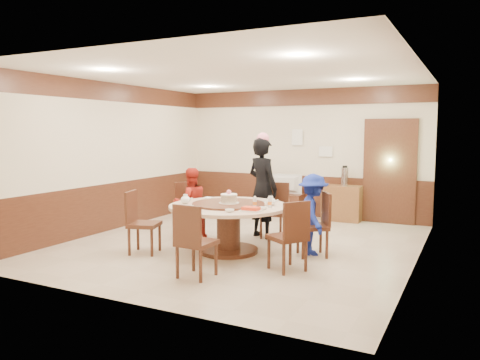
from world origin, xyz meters
The scene contains 29 objects.
room centered at (0.01, 0.01, 1.08)m, with size 6.00×6.04×2.84m.
banquet_table centered at (0.05, -0.57, 0.53)m, with size 1.84×1.84×0.78m.
chair_0 centered at (1.31, -0.19, 0.30)m, with size 0.61×0.61×0.97m.
chair_1 centered at (0.30, 0.70, 0.30)m, with size 0.47×0.48×0.97m.
chair_2 centered at (-1.10, 0.12, 0.30)m, with size 0.61×0.61×0.97m.
chair_3 centered at (-1.11, -1.22, 0.30)m, with size 0.56×0.55×0.97m.
chair_4 centered at (0.27, -1.88, 0.30)m, with size 0.46×0.47×0.97m.
chair_5 centered at (1.23, -1.06, 0.30)m, with size 0.61×0.61×0.97m.
person_standing centered at (0.10, 0.63, 0.89)m, with size 0.65×0.42×1.77m, color black.
person_red centered at (-0.99, -0.04, 0.62)m, with size 0.61×0.47×1.25m, color #A62016.
person_blue centered at (1.27, -0.10, 0.62)m, with size 0.80×0.46×1.24m, color navy.
birthday_cake centered at (0.07, -0.59, 0.85)m, with size 0.32×0.32×0.21m.
teapot_left centered at (-0.62, -0.76, 0.81)m, with size 0.17×0.15×0.13m, color white.
teapot_right centered at (0.66, -0.33, 0.81)m, with size 0.17×0.15×0.13m, color white.
bowl_0 centered at (-0.51, -0.22, 0.77)m, with size 0.15×0.15×0.04m, color white.
bowl_1 centered at (0.38, -1.15, 0.77)m, with size 0.13×0.13×0.04m, color white.
bowl_2 centered at (-0.34, -1.10, 0.77)m, with size 0.13×0.13×0.03m, color white.
bowl_3 centered at (0.71, -0.74, 0.77)m, with size 0.13×0.13×0.04m, color white.
saucer_near centered at (-0.20, -1.22, 0.76)m, with size 0.18×0.18×0.01m, color white.
saucer_far centered at (0.50, -0.07, 0.76)m, with size 0.18×0.18×0.01m, color white.
shrimp_platter centered at (0.62, -0.95, 0.78)m, with size 0.30×0.20×0.06m.
bottle_0 centered at (0.54, -0.66, 0.83)m, with size 0.06×0.06×0.16m, color white.
bottle_1 centered at (0.74, -0.55, 0.83)m, with size 0.06×0.06×0.16m, color white.
tv_stand centered at (-0.32, 2.75, 0.25)m, with size 0.85×0.45×0.50m, color #462316.
television centered at (-0.32, 2.75, 0.72)m, with size 0.76×0.10×0.44m, color gray.
side_cabinet centered at (0.98, 2.78, 0.38)m, with size 0.80×0.40×0.75m, color brown.
thermos centered at (1.02, 2.78, 0.94)m, with size 0.15×0.15×0.38m, color silver.
notice_left centered at (-0.10, 2.96, 1.75)m, with size 0.25×0.00×0.35m, color white.
notice_right centered at (0.55, 2.96, 1.45)m, with size 0.30×0.00×0.22m, color white.
Camera 1 is at (3.43, -6.90, 1.89)m, focal length 35.00 mm.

